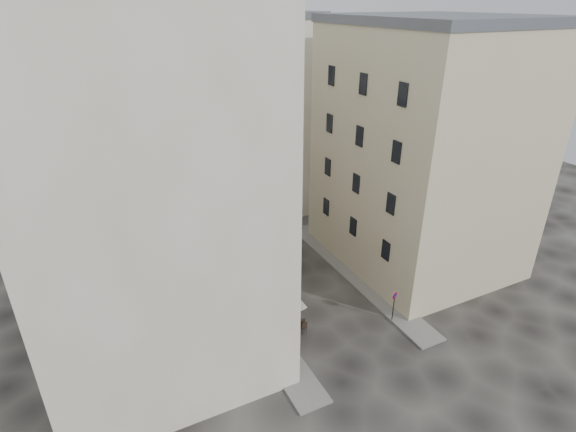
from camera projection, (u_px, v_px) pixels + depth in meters
ground at (324, 311)px, 31.09m from camera, size 90.00×90.00×0.00m
sidewalk_left at (242, 297)px, 32.51m from camera, size 2.00×22.00×0.12m
sidewalk_right at (354, 274)px, 35.28m from camera, size 2.00×18.00×0.12m
building_left at (139, 183)px, 24.85m from camera, size 12.20×16.20×20.60m
building_right at (424, 148)px, 34.05m from camera, size 12.20×14.20×18.60m
building_back at (215, 120)px, 41.99m from camera, size 18.20×10.20×18.60m
cafe_storefront at (260, 298)px, 29.37m from camera, size 1.74×7.30×3.50m
stone_steps at (254, 231)px, 41.07m from camera, size 9.00×3.15×0.80m
bollard_near at (288, 328)px, 28.76m from camera, size 0.12×0.12×0.98m
bollard_mid at (266, 298)px, 31.59m from camera, size 0.12×0.12×0.98m
bollard_far at (248, 274)px, 34.42m from camera, size 0.12×0.12×0.98m
no_parking_sign at (394, 301)px, 29.47m from camera, size 0.51×0.21×2.33m
bistro_table_a at (297, 328)px, 28.80m from camera, size 1.26×0.59×0.88m
bistro_table_b at (294, 325)px, 29.00m from camera, size 1.37×0.64×0.96m
bistro_table_c at (273, 300)px, 31.56m from camera, size 1.27×0.60×0.90m
bistro_table_d at (275, 297)px, 31.81m from camera, size 1.35×0.63×0.95m
bistro_table_e at (259, 279)px, 33.81m from camera, size 1.31×0.62×0.92m
pedestrian at (292, 299)px, 30.93m from camera, size 0.75×0.62×1.76m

